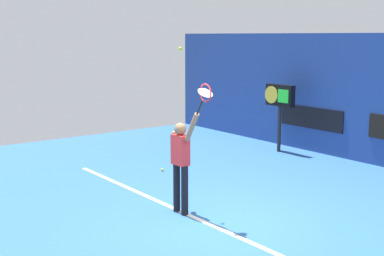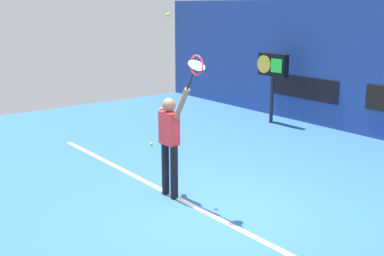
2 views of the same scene
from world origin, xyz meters
The scene contains 8 objects.
ground_plane centered at (0.00, 0.00, 0.00)m, with size 18.00×18.00×0.00m, color #2D609E.
sponsor_banner_portside centered at (-3.00, 5.81, 0.96)m, with size 2.20×0.03×0.60m, color black.
court_baseline centered at (0.00, -0.20, 0.01)m, with size 10.00×0.10×0.01m, color white.
tennis_player centered at (-0.85, -0.24, 1.01)m, with size 0.78×0.31×1.93m.
tennis_racket centered at (-0.16, -0.24, 2.26)m, with size 0.46×0.27×0.61m.
tennis_ball centered at (-0.95, -0.17, 3.00)m, with size 0.07×0.07×0.07m, color #CCE033.
scoreboard_clock centered at (-3.50, 5.07, 1.50)m, with size 0.96×0.20×1.90m.
spare_ball centered at (-3.63, 1.21, 0.03)m, with size 0.07×0.07×0.07m, color #CCE033.
Camera 1 is at (6.81, -5.74, 3.24)m, focal length 49.90 mm.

